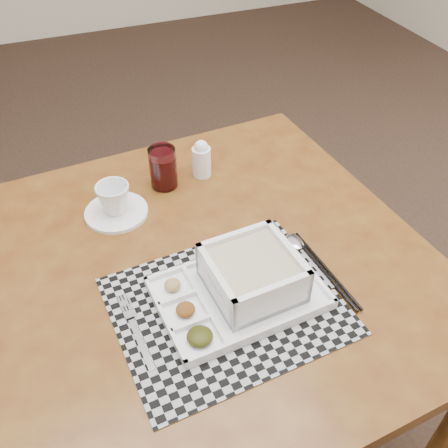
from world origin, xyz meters
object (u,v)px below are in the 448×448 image
(dining_table, at_px, (205,283))
(juice_glass, at_px, (163,169))
(serving_tray, at_px, (247,281))
(creamer_bottle, at_px, (202,159))
(cup, at_px, (114,199))

(dining_table, relative_size, juice_glass, 9.37)
(serving_tray, bearing_deg, dining_table, 111.44)
(dining_table, relative_size, serving_tray, 3.03)
(dining_table, distance_m, creamer_bottle, 0.34)
(dining_table, xyz_separation_m, serving_tray, (0.05, -0.12, 0.11))
(serving_tray, bearing_deg, juice_glass, 96.86)
(dining_table, xyz_separation_m, creamer_bottle, (0.10, 0.29, 0.12))
(dining_table, relative_size, creamer_bottle, 9.84)
(dining_table, distance_m, serving_tray, 0.17)
(serving_tray, xyz_separation_m, juice_glass, (-0.05, 0.41, 0.01))
(serving_tray, xyz_separation_m, cup, (-0.19, 0.34, 0.01))
(creamer_bottle, bearing_deg, juice_glass, -175.69)
(cup, height_order, creamer_bottle, creamer_bottle)
(dining_table, xyz_separation_m, juice_glass, (-0.00, 0.29, 0.12))
(serving_tray, xyz_separation_m, creamer_bottle, (0.06, 0.41, 0.01))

